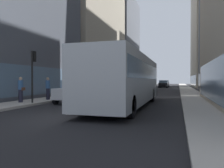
% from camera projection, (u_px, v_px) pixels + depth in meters
% --- Properties ---
extents(ground_plane, '(120.00, 120.00, 0.00)m').
position_uv_depth(ground_plane, '(156.00, 89.00, 43.28)').
color(ground_plane, black).
extents(sidewalk_left, '(2.40, 110.00, 0.15)m').
position_uv_depth(sidewalk_left, '(127.00, 88.00, 44.93)').
color(sidewalk_left, '#9E9991').
rests_on(sidewalk_left, ground).
extents(sidewalk_right, '(2.40, 110.00, 0.15)m').
position_uv_depth(sidewalk_right, '(186.00, 88.00, 41.63)').
color(sidewalk_right, '#9E9991').
rests_on(sidewalk_right, ground).
extents(building_left_far, '(9.19, 18.23, 24.29)m').
position_uv_depth(building_left_far, '(118.00, 43.00, 61.29)').
color(building_left_far, slate).
rests_on(building_left_far, ground).
extents(building_right_far, '(8.35, 23.26, 36.80)m').
position_uv_depth(building_right_far, '(211.00, 11.00, 53.34)').
color(building_right_far, '#B2A893').
rests_on(building_right_far, ground).
extents(transit_bus, '(2.78, 11.53, 3.05)m').
position_uv_depth(transit_bus, '(127.00, 78.00, 13.66)').
color(transit_bus, '#999EA3').
rests_on(transit_bus, ground).
extents(car_red_coupe, '(1.94, 4.00, 1.62)m').
position_uv_depth(car_red_coupe, '(103.00, 88.00, 21.39)').
color(car_red_coupe, red).
rests_on(car_red_coupe, ground).
extents(car_silver_sedan, '(1.89, 4.61, 1.62)m').
position_uv_depth(car_silver_sedan, '(79.00, 91.00, 16.27)').
color(car_silver_sedan, '#B7BABF').
rests_on(car_silver_sedan, ground).
extents(car_black_suv, '(1.80, 4.37, 1.62)m').
position_uv_depth(car_black_suv, '(163.00, 84.00, 47.19)').
color(car_black_suv, black).
rests_on(car_black_suv, ground).
extents(car_grey_wagon, '(1.81, 4.64, 1.62)m').
position_uv_depth(car_grey_wagon, '(165.00, 84.00, 53.38)').
color(car_grey_wagon, slate).
rests_on(car_grey_wagon, ground).
extents(box_truck, '(2.30, 7.50, 3.05)m').
position_uv_depth(box_truck, '(146.00, 80.00, 38.48)').
color(box_truck, '#19519E').
rests_on(box_truck, ground).
extents(dalmatian_dog, '(0.22, 0.96, 0.72)m').
position_uv_depth(dalmatian_dog, '(71.00, 103.00, 10.55)').
color(dalmatian_dog, white).
rests_on(dalmatian_dog, ground).
extents(pedestrian_with_handbag, '(0.45, 0.34, 1.69)m').
position_uv_depth(pedestrian_with_handbag, '(21.00, 89.00, 14.63)').
color(pedestrian_with_handbag, '#1E1E2D').
rests_on(pedestrian_with_handbag, sidewalk_left).
extents(pedestrian_in_coat, '(0.34, 0.34, 1.69)m').
position_uv_depth(pedestrian_in_coat, '(48.00, 88.00, 16.73)').
color(pedestrian_in_coat, '#1E1E2D').
rests_on(pedestrian_in_coat, sidewalk_left).
extents(traffic_light_near, '(0.24, 0.41, 3.40)m').
position_uv_depth(traffic_light_near, '(33.00, 68.00, 14.42)').
color(traffic_light_near, black).
rests_on(traffic_light_near, sidewalk_left).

